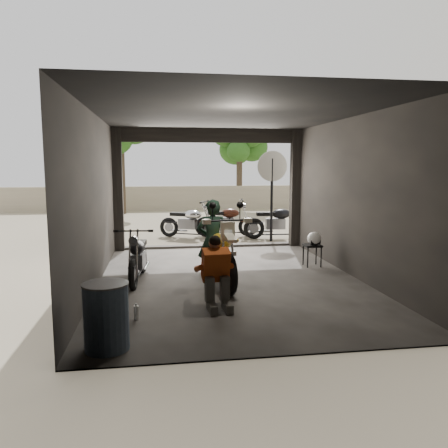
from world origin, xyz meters
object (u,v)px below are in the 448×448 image
object	(u,v)px
main_bike	(219,250)
outside_bike_b	(226,218)
mechanic	(217,275)
sign_post	(272,180)
rider	(212,241)
oil_drum	(106,318)
stool	(312,248)
outside_bike_c	(277,219)
outside_bike_a	(189,219)
left_bike	(138,254)
helmet	(314,238)

from	to	relation	value
main_bike	outside_bike_b	world-z (taller)	main_bike
mechanic	sign_post	world-z (taller)	sign_post
rider	main_bike	bearing A→B (deg)	132.69
main_bike	oil_drum	world-z (taller)	main_bike
outside_bike_b	mechanic	distance (m)	7.08
rider	stool	xyz separation A→B (m)	(2.35, 0.95, -0.37)
outside_bike_c	mechanic	xyz separation A→B (m)	(-2.71, -6.31, -0.06)
main_bike	outside_bike_c	size ratio (longest dim) A/B	1.11
sign_post	outside_bike_c	bearing A→B (deg)	47.28
outside_bike_b	stool	world-z (taller)	outside_bike_b
outside_bike_a	sign_post	bearing A→B (deg)	-86.47
mechanic	oil_drum	size ratio (longest dim) A/B	1.32
outside_bike_b	oil_drum	world-z (taller)	outside_bike_b
left_bike	outside_bike_a	world-z (taller)	outside_bike_a
main_bike	left_bike	size ratio (longest dim) A/B	1.25
sign_post	mechanic	bearing A→B (deg)	-119.95
rider	helmet	world-z (taller)	rider
mechanic	sign_post	size ratio (longest dim) A/B	0.42
mechanic	oil_drum	world-z (taller)	mechanic
mechanic	stool	distance (m)	3.54
oil_drum	outside_bike_c	bearing A→B (deg)	60.99
rider	stool	world-z (taller)	rider
main_bike	helmet	bearing A→B (deg)	19.60
rider	oil_drum	size ratio (longest dim) A/B	1.93
left_bike	oil_drum	bearing A→B (deg)	-88.58
stool	helmet	distance (m)	0.23
stool	oil_drum	bearing A→B (deg)	-135.93
outside_bike_a	rider	xyz separation A→B (m)	(0.07, -5.26, 0.22)
rider	oil_drum	xyz separation A→B (m)	(-1.65, -2.92, -0.39)
mechanic	oil_drum	distance (m)	2.04
outside_bike_c	stool	size ratio (longest dim) A/B	3.56
rider	mechanic	xyz separation A→B (m)	(-0.12, -1.58, -0.25)
outside_bike_a	rider	bearing A→B (deg)	-153.95
main_bike	helmet	size ratio (longest dim) A/B	6.24
rider	helmet	bearing A→B (deg)	-152.55
main_bike	outside_bike_b	size ratio (longest dim) A/B	1.15
outside_bike_a	sign_post	xyz separation A→B (m)	(2.37, -0.94, 1.24)
main_bike	left_bike	distance (m)	1.60
main_bike	mechanic	distance (m)	1.45
stool	rider	bearing A→B (deg)	-157.88
rider	stool	bearing A→B (deg)	-151.39
left_bike	mechanic	bearing A→B (deg)	-50.02
main_bike	stool	size ratio (longest dim) A/B	3.97
main_bike	outside_bike_c	distance (m)	5.47
helmet	oil_drum	size ratio (longest dim) A/B	0.38
helmet	sign_post	distance (m)	3.61
left_bike	sign_post	distance (m)	5.61
outside_bike_b	rider	xyz separation A→B (m)	(-1.11, -5.39, 0.22)
helmet	sign_post	xyz separation A→B (m)	(-0.07, 3.41, 1.17)
left_bike	outside_bike_b	xyz separation A→B (m)	(2.53, 5.08, 0.05)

